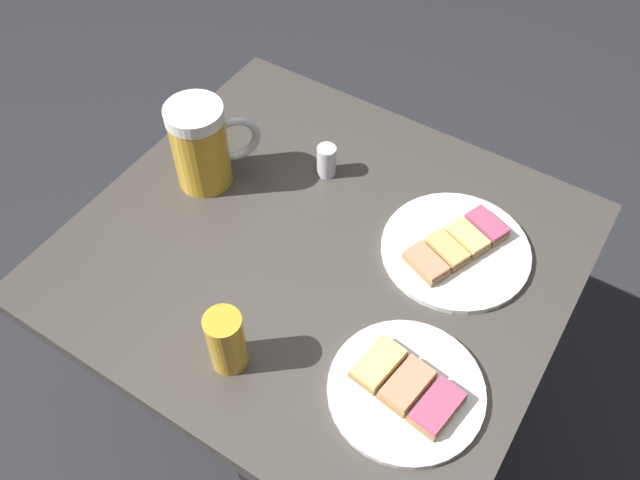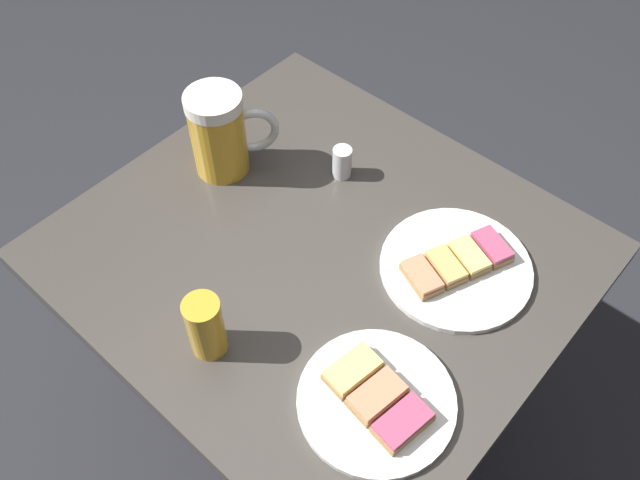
% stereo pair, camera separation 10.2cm
% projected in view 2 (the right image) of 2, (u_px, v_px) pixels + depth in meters
% --- Properties ---
extents(ground_plane, '(6.00, 6.00, 0.00)m').
position_uv_depth(ground_plane, '(320.00, 431.00, 1.60)').
color(ground_plane, '#28282D').
extents(cafe_table, '(0.75, 0.68, 0.72)m').
position_uv_depth(cafe_table, '(320.00, 305.00, 1.16)').
color(cafe_table, black).
rests_on(cafe_table, ground_plane).
extents(plate_near, '(0.21, 0.21, 0.03)m').
position_uv_depth(plate_near, '(377.00, 399.00, 0.87)').
color(plate_near, white).
rests_on(plate_near, cafe_table).
extents(plate_far, '(0.23, 0.23, 0.03)m').
position_uv_depth(plate_far, '(456.00, 266.00, 1.00)').
color(plate_far, white).
rests_on(plate_far, cafe_table).
extents(beer_mug, '(0.11, 0.13, 0.15)m').
position_uv_depth(beer_mug, '(221.00, 133.00, 1.08)').
color(beer_mug, gold).
rests_on(beer_mug, cafe_table).
extents(beer_glass_small, '(0.05, 0.05, 0.10)m').
position_uv_depth(beer_glass_small, '(205.00, 325.00, 0.89)').
color(beer_glass_small, gold).
rests_on(beer_glass_small, cafe_table).
extents(salt_shaker, '(0.03, 0.03, 0.06)m').
position_uv_depth(salt_shaker, '(342.00, 162.00, 1.11)').
color(salt_shaker, silver).
rests_on(salt_shaker, cafe_table).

